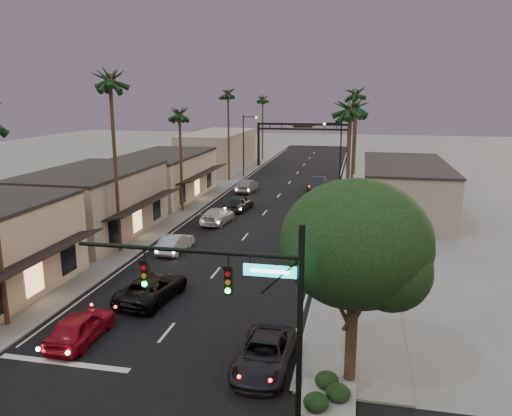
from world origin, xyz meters
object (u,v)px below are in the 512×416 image
at_px(palm_rc, 357,104).
at_px(palm_far, 263,97).
at_px(palm_ra, 351,103).
at_px(palm_lc, 179,110).
at_px(streetlight_left, 245,141).
at_px(palm_lb, 110,75).
at_px(oncoming_silver, 175,243).
at_px(traffic_signal, 247,295).
at_px(palm_ld, 228,91).
at_px(arch, 303,134).
at_px(streetlight_right, 338,154).
at_px(palm_rb, 356,90).
at_px(oncoming_pickup, 152,288).
at_px(curbside_black, 307,247).
at_px(oncoming_red, 80,327).
at_px(curbside_near, 264,354).
at_px(corner_tree, 357,249).

xyz_separation_m(palm_rc, palm_far, (-16.90, 14.00, 0.97)).
distance_m(palm_ra, palm_far, 56.58).
bearing_deg(palm_ra, palm_lc, 145.10).
distance_m(streetlight_left, palm_far, 20.96).
relative_size(palm_lb, oncoming_silver, 3.54).
relative_size(traffic_signal, palm_ld, 0.60).
bearing_deg(arch, streetlight_right, -74.53).
xyz_separation_m(palm_rb, oncoming_pickup, (-10.99, -30.20, -11.65)).
height_order(streetlight_right, oncoming_silver, streetlight_right).
bearing_deg(traffic_signal, palm_rc, 87.22).
height_order(palm_lc, curbside_black, palm_lc).
xyz_separation_m(palm_ld, palm_rb, (17.20, -11.00, 0.00)).
relative_size(traffic_signal, palm_rc, 0.70).
height_order(palm_ld, palm_far, palm_ld).
relative_size(streetlight_left, palm_far, 0.68).
bearing_deg(oncoming_pickup, curbside_black, -121.98).
distance_m(palm_rb, palm_far, 37.98).
relative_size(oncoming_red, curbside_black, 0.92).
xyz_separation_m(arch, palm_lb, (-8.60, -48.00, 7.85)).
relative_size(palm_ra, oncoming_silver, 3.08).
distance_m(palm_lc, palm_ld, 19.10).
distance_m(streetlight_left, curbside_near, 52.09).
bearing_deg(streetlight_left, oncoming_silver, -85.91).
bearing_deg(curbside_near, streetlight_left, 104.87).
bearing_deg(palm_far, curbside_near, -78.80).
distance_m(corner_tree, streetlight_right, 37.64).
bearing_deg(oncoming_pickup, palm_lc, -67.61).
distance_m(corner_tree, oncoming_pickup, 14.43).
height_order(arch, oncoming_silver, arch).
height_order(arch, palm_lb, palm_lb).
bearing_deg(traffic_signal, oncoming_pickup, 129.52).
distance_m(streetlight_right, palm_ld, 19.78).
relative_size(palm_far, curbside_black, 2.68).
bearing_deg(curbside_black, palm_lc, 139.73).
height_order(palm_ra, curbside_near, palm_ra).
xyz_separation_m(traffic_signal, arch, (-5.69, 66.00, 0.45)).
xyz_separation_m(palm_far, oncoming_silver, (3.89, -55.12, -10.74)).
xyz_separation_m(palm_rc, curbside_black, (-2.85, -40.06, -9.75)).
bearing_deg(palm_rc, oncoming_red, -102.60).
height_order(traffic_signal, palm_rb, palm_rb).
bearing_deg(traffic_signal, streetlight_right, 88.28).
xyz_separation_m(streetlight_right, oncoming_silver, (-11.33, -22.12, -4.62)).
relative_size(palm_ra, palm_rb, 0.93).
xyz_separation_m(corner_tree, palm_rc, (-0.88, 56.55, 4.49)).
distance_m(traffic_signal, palm_rb, 40.77).
bearing_deg(oncoming_silver, traffic_signal, 121.62).
bearing_deg(oncoming_silver, oncoming_red, 95.67).
height_order(oncoming_red, oncoming_silver, oncoming_red).
bearing_deg(palm_ra, curbside_near, -100.32).
relative_size(streetlight_left, palm_ld, 0.63).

